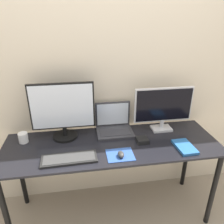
% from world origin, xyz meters
% --- Properties ---
extents(wall_back, '(7.00, 0.05, 2.50)m').
position_xyz_m(wall_back, '(0.00, 0.66, 1.25)').
color(wall_back, beige).
rests_on(wall_back, ground_plane).
extents(desk, '(1.76, 0.59, 0.76)m').
position_xyz_m(desk, '(0.00, 0.30, 0.67)').
color(desk, black).
rests_on(desk, ground_plane).
extents(monitor_left, '(0.52, 0.21, 0.48)m').
position_xyz_m(monitor_left, '(-0.38, 0.47, 1.01)').
color(monitor_left, black).
rests_on(monitor_left, desk).
extents(monitor_right, '(0.52, 0.12, 0.40)m').
position_xyz_m(monitor_right, '(0.49, 0.47, 0.99)').
color(monitor_right, silver).
rests_on(monitor_right, desk).
extents(laptop, '(0.32, 0.25, 0.25)m').
position_xyz_m(laptop, '(0.05, 0.52, 0.83)').
color(laptop, '#333338').
rests_on(laptop, desk).
extents(keyboard, '(0.41, 0.16, 0.02)m').
position_xyz_m(keyboard, '(-0.34, 0.14, 0.77)').
color(keyboard, black).
rests_on(keyboard, desk).
extents(mousepad, '(0.20, 0.17, 0.00)m').
position_xyz_m(mousepad, '(0.04, 0.13, 0.77)').
color(mousepad, '#2D519E').
rests_on(mousepad, desk).
extents(mouse, '(0.05, 0.08, 0.04)m').
position_xyz_m(mouse, '(0.04, 0.11, 0.79)').
color(mouse, '#333333').
rests_on(mouse, mousepad).
extents(book, '(0.14, 0.22, 0.02)m').
position_xyz_m(book, '(0.56, 0.14, 0.78)').
color(book, '#235B9E').
rests_on(book, desk).
extents(mug, '(0.08, 0.08, 0.08)m').
position_xyz_m(mug, '(-0.72, 0.44, 0.81)').
color(mug, white).
rests_on(mug, desk).
extents(power_brick, '(0.09, 0.10, 0.03)m').
position_xyz_m(power_brick, '(0.25, 0.29, 0.78)').
color(power_brick, black).
rests_on(power_brick, desk).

